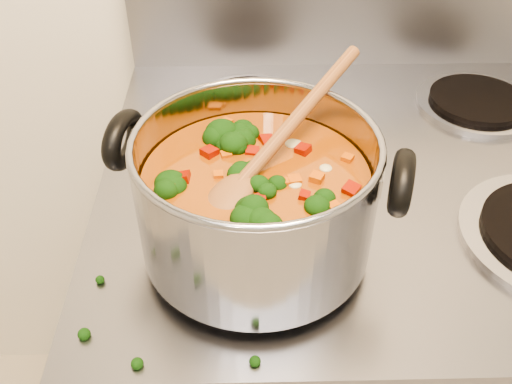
% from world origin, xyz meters
% --- Properties ---
extents(electric_range, '(0.76, 0.69, 1.08)m').
position_xyz_m(electric_range, '(0.01, 1.16, 0.47)').
color(electric_range, gray).
rests_on(electric_range, ground).
extents(stockpot, '(0.32, 0.25, 0.15)m').
position_xyz_m(stockpot, '(-0.17, 1.00, 1.00)').
color(stockpot, gray).
rests_on(stockpot, electric_range).
extents(wooden_spoon, '(0.19, 0.23, 0.09)m').
position_xyz_m(wooden_spoon, '(-0.16, 1.01, 1.05)').
color(wooden_spoon, brown).
rests_on(wooden_spoon, stockpot).
extents(cooktop_crumbs, '(0.23, 0.37, 0.01)m').
position_xyz_m(cooktop_crumbs, '(-0.17, 0.97, 0.92)').
color(cooktop_crumbs, black).
rests_on(cooktop_crumbs, electric_range).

